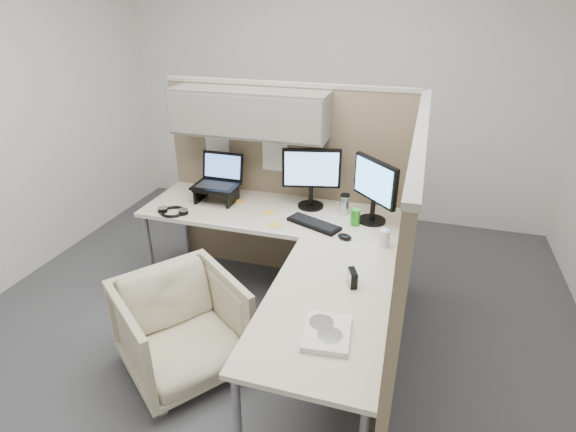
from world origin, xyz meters
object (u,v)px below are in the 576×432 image
(desk, at_px, (286,246))
(office_chair, at_px, (181,324))
(monitor_left, at_px, (311,174))
(keyboard, at_px, (314,224))

(desk, height_order, office_chair, desk)
(monitor_left, height_order, keyboard, monitor_left)
(office_chair, relative_size, keyboard, 1.78)
(monitor_left, xyz_separation_m, keyboard, (0.10, -0.30, -0.26))
(monitor_left, relative_size, keyboard, 1.17)
(desk, height_order, keyboard, keyboard)
(monitor_left, bearing_deg, office_chair, -128.03)
(office_chair, bearing_deg, keyboard, 0.71)
(office_chair, bearing_deg, monitor_left, 12.60)
(desk, xyz_separation_m, office_chair, (-0.51, -0.58, -0.33))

